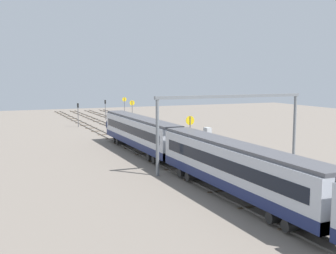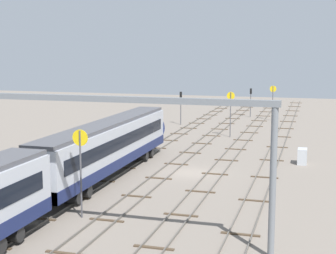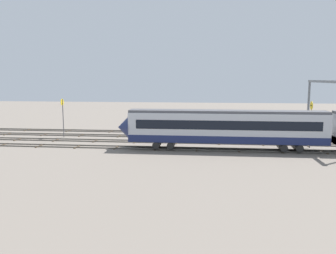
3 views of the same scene
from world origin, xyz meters
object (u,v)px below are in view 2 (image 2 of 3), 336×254
(overhead_gantry, at_px, (112,132))
(speed_sign_far_trackside, at_px, (231,108))
(speed_sign_mid_trackside, at_px, (81,159))
(signal_light_trackside_departure, at_px, (181,103))
(speed_sign_near_foreground, at_px, (273,98))
(signal_light_trackside_approach, at_px, (251,98))
(relay_cabinet, at_px, (302,156))

(overhead_gantry, distance_m, speed_sign_far_trackside, 37.89)
(speed_sign_mid_trackside, relative_size, speed_sign_far_trackside, 1.03)
(overhead_gantry, relative_size, signal_light_trackside_departure, 3.81)
(overhead_gantry, relative_size, speed_sign_near_foreground, 3.42)
(signal_light_trackside_approach, bearing_deg, relay_cabinet, -164.65)
(speed_sign_near_foreground, relative_size, signal_light_trackside_approach, 1.15)
(speed_sign_far_trackside, height_order, relay_cabinet, speed_sign_far_trackside)
(overhead_gantry, bearing_deg, speed_sign_mid_trackside, 48.24)
(overhead_gantry, xyz_separation_m, signal_light_trackside_approach, (58.21, -0.70, -3.36))
(overhead_gantry, height_order, speed_sign_mid_trackside, overhead_gantry)
(speed_sign_near_foreground, height_order, speed_sign_mid_trackside, speed_sign_mid_trackside)
(speed_sign_far_trackside, distance_m, relay_cabinet, 16.85)
(overhead_gantry, height_order, speed_sign_near_foreground, overhead_gantry)
(speed_sign_far_trackside, relative_size, signal_light_trackside_departure, 1.18)
(signal_light_trackside_departure, distance_m, relay_cabinet, 29.01)
(overhead_gantry, height_order, signal_light_trackside_departure, overhead_gantry)
(signal_light_trackside_departure, bearing_deg, speed_sign_mid_trackside, -173.99)
(overhead_gantry, relative_size, relay_cabinet, 12.27)
(signal_light_trackside_approach, bearing_deg, signal_light_trackside_departure, 142.63)
(speed_sign_mid_trackside, height_order, speed_sign_far_trackside, speed_sign_mid_trackside)
(speed_sign_mid_trackside, bearing_deg, relay_cabinet, -33.28)
(speed_sign_mid_trackside, height_order, signal_light_trackside_approach, speed_sign_mid_trackside)
(speed_sign_near_foreground, bearing_deg, speed_sign_mid_trackside, 171.03)
(overhead_gantry, bearing_deg, signal_light_trackside_departure, 9.99)
(speed_sign_mid_trackside, relative_size, signal_light_trackside_approach, 1.25)
(signal_light_trackside_departure, xyz_separation_m, relay_cabinet, (-22.41, -18.26, -2.44))
(speed_sign_mid_trackside, bearing_deg, speed_sign_near_foreground, -8.97)
(speed_sign_mid_trackside, xyz_separation_m, signal_light_trackside_approach, (54.96, -4.35, -0.88))
(overhead_gantry, xyz_separation_m, relay_cabinet, (24.13, -10.06, -5.71))
(speed_sign_near_foreground, distance_m, relay_cabinet, 31.62)
(speed_sign_far_trackside, relative_size, relay_cabinet, 3.79)
(signal_light_trackside_departure, height_order, relay_cabinet, signal_light_trackside_departure)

